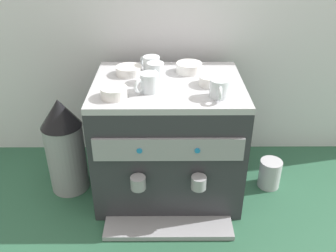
{
  "coord_description": "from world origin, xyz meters",
  "views": [
    {
      "loc": [
        -0.01,
        -1.31,
        1.06
      ],
      "look_at": [
        0.0,
        0.0,
        0.31
      ],
      "focal_mm": 39.27,
      "sensor_mm": 36.0,
      "label": 1
    }
  ],
  "objects_px": {
    "ceramic_cup_0": "(219,89)",
    "ceramic_cup_3": "(151,64)",
    "ceramic_cup_1": "(155,73)",
    "ceramic_bowl_2": "(114,93)",
    "espresso_machine": "(168,138)",
    "ceramic_bowl_3": "(211,80)",
    "ceramic_cup_2": "(149,83)",
    "milk_pitcher": "(270,173)",
    "coffee_grinder": "(65,145)",
    "ceramic_bowl_1": "(129,71)",
    "ceramic_bowl_0": "(189,68)"
  },
  "relations": [
    {
      "from": "ceramic_cup_2",
      "to": "ceramic_bowl_0",
      "type": "distance_m",
      "value": 0.25
    },
    {
      "from": "ceramic_cup_0",
      "to": "ceramic_bowl_1",
      "type": "relative_size",
      "value": 1.0
    },
    {
      "from": "ceramic_bowl_3",
      "to": "milk_pitcher",
      "type": "xyz_separation_m",
      "value": [
        0.29,
        0.01,
        -0.45
      ]
    },
    {
      "from": "ceramic_cup_0",
      "to": "ceramic_bowl_2",
      "type": "xyz_separation_m",
      "value": [
        -0.37,
        0.0,
        -0.01
      ]
    },
    {
      "from": "espresso_machine",
      "to": "ceramic_cup_2",
      "type": "relative_size",
      "value": 6.37
    },
    {
      "from": "coffee_grinder",
      "to": "milk_pitcher",
      "type": "xyz_separation_m",
      "value": [
        0.89,
        0.0,
        -0.15
      ]
    },
    {
      "from": "ceramic_bowl_0",
      "to": "ceramic_bowl_1",
      "type": "height_order",
      "value": "ceramic_bowl_0"
    },
    {
      "from": "ceramic_cup_1",
      "to": "ceramic_bowl_2",
      "type": "xyz_separation_m",
      "value": [
        -0.14,
        -0.14,
        -0.02
      ]
    },
    {
      "from": "ceramic_cup_3",
      "to": "ceramic_cup_2",
      "type": "bearing_deg",
      "value": -90.55
    },
    {
      "from": "ceramic_cup_2",
      "to": "ceramic_cup_0",
      "type": "bearing_deg",
      "value": -11.34
    },
    {
      "from": "ceramic_bowl_0",
      "to": "ceramic_cup_3",
      "type": "bearing_deg",
      "value": 178.74
    },
    {
      "from": "coffee_grinder",
      "to": "ceramic_cup_2",
      "type": "bearing_deg",
      "value": -11.62
    },
    {
      "from": "ceramic_cup_0",
      "to": "coffee_grinder",
      "type": "height_order",
      "value": "ceramic_cup_0"
    },
    {
      "from": "ceramic_cup_3",
      "to": "ceramic_bowl_2",
      "type": "xyz_separation_m",
      "value": [
        -0.12,
        -0.24,
        -0.02
      ]
    },
    {
      "from": "ceramic_cup_1",
      "to": "coffee_grinder",
      "type": "relative_size",
      "value": 0.24
    },
    {
      "from": "ceramic_bowl_0",
      "to": "coffee_grinder",
      "type": "bearing_deg",
      "value": -167.67
    },
    {
      "from": "ceramic_cup_3",
      "to": "milk_pitcher",
      "type": "bearing_deg",
      "value": -12.56
    },
    {
      "from": "ceramic_cup_1",
      "to": "ceramic_bowl_3",
      "type": "bearing_deg",
      "value": -6.6
    },
    {
      "from": "ceramic_bowl_2",
      "to": "milk_pitcher",
      "type": "bearing_deg",
      "value": 11.04
    },
    {
      "from": "ceramic_cup_0",
      "to": "coffee_grinder",
      "type": "bearing_deg",
      "value": 168.49
    },
    {
      "from": "ceramic_cup_2",
      "to": "ceramic_bowl_2",
      "type": "xyz_separation_m",
      "value": [
        -0.12,
        -0.05,
        -0.02
      ]
    },
    {
      "from": "espresso_machine",
      "to": "coffee_grinder",
      "type": "height_order",
      "value": "espresso_machine"
    },
    {
      "from": "ceramic_cup_0",
      "to": "ceramic_bowl_3",
      "type": "height_order",
      "value": "ceramic_cup_0"
    },
    {
      "from": "espresso_machine",
      "to": "ceramic_bowl_2",
      "type": "distance_m",
      "value": 0.35
    },
    {
      "from": "ceramic_bowl_1",
      "to": "ceramic_bowl_3",
      "type": "height_order",
      "value": "ceramic_bowl_3"
    },
    {
      "from": "ceramic_cup_1",
      "to": "ceramic_bowl_1",
      "type": "height_order",
      "value": "ceramic_cup_1"
    },
    {
      "from": "ceramic_cup_0",
      "to": "ceramic_bowl_1",
      "type": "distance_m",
      "value": 0.4
    },
    {
      "from": "ceramic_bowl_2",
      "to": "ceramic_bowl_3",
      "type": "height_order",
      "value": "ceramic_bowl_2"
    },
    {
      "from": "ceramic_bowl_0",
      "to": "ceramic_bowl_2",
      "type": "height_order",
      "value": "ceramic_bowl_0"
    },
    {
      "from": "espresso_machine",
      "to": "milk_pitcher",
      "type": "distance_m",
      "value": 0.49
    },
    {
      "from": "ceramic_cup_0",
      "to": "ceramic_cup_1",
      "type": "height_order",
      "value": "ceramic_cup_1"
    },
    {
      "from": "ceramic_cup_1",
      "to": "ceramic_bowl_1",
      "type": "xyz_separation_m",
      "value": [
        -0.11,
        0.08,
        -0.02
      ]
    },
    {
      "from": "ceramic_cup_1",
      "to": "ceramic_bowl_2",
      "type": "relative_size",
      "value": 1.12
    },
    {
      "from": "ceramic_cup_1",
      "to": "ceramic_bowl_0",
      "type": "xyz_separation_m",
      "value": [
        0.13,
        0.1,
        -0.02
      ]
    },
    {
      "from": "ceramic_cup_0",
      "to": "ceramic_cup_3",
      "type": "bearing_deg",
      "value": 135.58
    },
    {
      "from": "ceramic_cup_1",
      "to": "ceramic_cup_3",
      "type": "xyz_separation_m",
      "value": [
        -0.02,
        0.1,
        -0.0
      ]
    },
    {
      "from": "ceramic_cup_0",
      "to": "ceramic_bowl_3",
      "type": "bearing_deg",
      "value": 97.32
    },
    {
      "from": "ceramic_bowl_0",
      "to": "milk_pitcher",
      "type": "bearing_deg",
      "value": -17.13
    },
    {
      "from": "espresso_machine",
      "to": "ceramic_cup_3",
      "type": "distance_m",
      "value": 0.31
    },
    {
      "from": "ceramic_cup_1",
      "to": "milk_pitcher",
      "type": "distance_m",
      "value": 0.69
    },
    {
      "from": "ceramic_bowl_2",
      "to": "ceramic_bowl_3",
      "type": "xyz_separation_m",
      "value": [
        0.35,
        0.11,
        -0.0
      ]
    },
    {
      "from": "espresso_machine",
      "to": "milk_pitcher",
      "type": "height_order",
      "value": "espresso_machine"
    },
    {
      "from": "ceramic_bowl_3",
      "to": "ceramic_bowl_2",
      "type": "bearing_deg",
      "value": -162.5
    },
    {
      "from": "ceramic_bowl_2",
      "to": "ceramic_cup_3",
      "type": "bearing_deg",
      "value": 63.19
    },
    {
      "from": "ceramic_bowl_0",
      "to": "milk_pitcher",
      "type": "height_order",
      "value": "ceramic_bowl_0"
    },
    {
      "from": "ceramic_cup_2",
      "to": "milk_pitcher",
      "type": "distance_m",
      "value": 0.71
    },
    {
      "from": "espresso_machine",
      "to": "ceramic_bowl_2",
      "type": "bearing_deg",
      "value": -145.93
    },
    {
      "from": "espresso_machine",
      "to": "milk_pitcher",
      "type": "xyz_separation_m",
      "value": [
        0.45,
        -0.0,
        -0.18
      ]
    },
    {
      "from": "ceramic_cup_0",
      "to": "ceramic_cup_2",
      "type": "distance_m",
      "value": 0.25
    },
    {
      "from": "milk_pitcher",
      "to": "ceramic_cup_2",
      "type": "bearing_deg",
      "value": -171.64
    }
  ]
}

